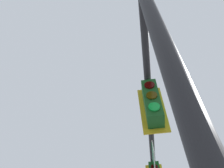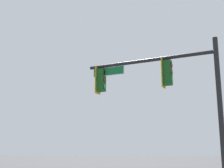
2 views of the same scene
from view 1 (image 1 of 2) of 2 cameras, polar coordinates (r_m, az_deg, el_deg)
signal_pole_near at (r=4.52m, az=11.36°, el=-11.20°), size 5.97×1.08×5.98m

